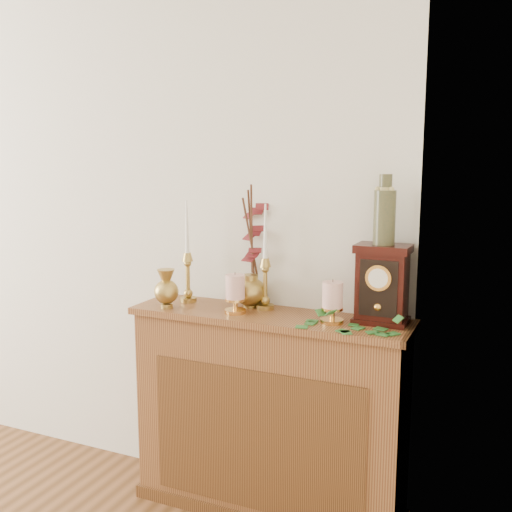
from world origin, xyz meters
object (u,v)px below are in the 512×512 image
at_px(bud_vase, 166,289).
at_px(candlestick_left, 188,269).
at_px(mantel_clock, 382,285).
at_px(ceramic_vase, 385,213).
at_px(ginger_jar, 254,251).
at_px(candlestick_center, 265,275).

bearing_deg(bud_vase, candlestick_left, 79.11).
relative_size(mantel_clock, ceramic_vase, 1.16).
bearing_deg(ginger_jar, candlestick_left, -167.58).
bearing_deg(mantel_clock, candlestick_left, -179.03).
height_order(bud_vase, ceramic_vase, ceramic_vase).
xyz_separation_m(candlestick_left, ginger_jar, (0.31, 0.07, 0.09)).
height_order(candlestick_center, ceramic_vase, ceramic_vase).
bearing_deg(candlestick_left, ginger_jar, 12.42).
relative_size(bud_vase, ceramic_vase, 0.63).
height_order(candlestick_left, ceramic_vase, ceramic_vase).
relative_size(ginger_jar, ceramic_vase, 1.98).
relative_size(candlestick_left, ginger_jar, 0.85).
bearing_deg(candlestick_center, mantel_clock, -1.59).
relative_size(candlestick_center, mantel_clock, 1.45).
bearing_deg(bud_vase, ginger_jar, 32.24).
height_order(candlestick_left, candlestick_center, candlestick_left).
xyz_separation_m(candlestick_center, ceramic_vase, (0.52, -0.01, 0.30)).
height_order(candlestick_center, mantel_clock, candlestick_center).
bearing_deg(ceramic_vase, candlestick_center, 178.74).
height_order(candlestick_left, ginger_jar, ginger_jar).
relative_size(candlestick_left, candlestick_center, 1.01).
height_order(mantel_clock, ceramic_vase, ceramic_vase).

